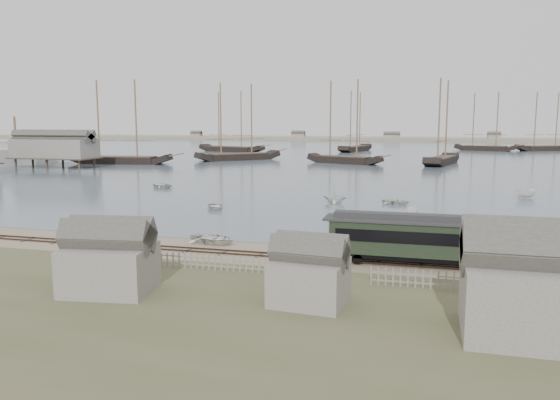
# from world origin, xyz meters

# --- Properties ---
(ground) EXTENTS (600.00, 600.00, 0.00)m
(ground) POSITION_xyz_m (0.00, 0.00, 0.00)
(ground) COLOR tan
(ground) RESTS_ON ground
(harbor_water) EXTENTS (600.00, 336.00, 0.06)m
(harbor_water) POSITION_xyz_m (0.00, 170.00, 0.03)
(harbor_water) COLOR #4C5C6C
(harbor_water) RESTS_ON ground
(rail_track) EXTENTS (120.00, 1.80, 0.16)m
(rail_track) POSITION_xyz_m (0.00, -2.00, 0.04)
(rail_track) COLOR #3A261F
(rail_track) RESTS_ON ground
(picket_fence_west) EXTENTS (19.00, 0.10, 1.20)m
(picket_fence_west) POSITION_xyz_m (-6.50, -7.00, 0.00)
(picket_fence_west) COLOR slate
(picket_fence_west) RESTS_ON ground
(picket_fence_east) EXTENTS (15.00, 0.10, 1.20)m
(picket_fence_east) POSITION_xyz_m (12.50, -7.50, 0.00)
(picket_fence_east) COLOR slate
(picket_fence_east) RESTS_ON ground
(shed_left) EXTENTS (5.00, 4.00, 4.10)m
(shed_left) POSITION_xyz_m (-10.00, -13.00, 0.00)
(shed_left) COLOR slate
(shed_left) RESTS_ON ground
(shed_mid) EXTENTS (4.00, 3.50, 3.60)m
(shed_mid) POSITION_xyz_m (2.00, -12.00, 0.00)
(shed_mid) COLOR slate
(shed_mid) RESTS_ON ground
(shed_right) EXTENTS (6.00, 5.00, 5.10)m
(shed_right) POSITION_xyz_m (13.00, -14.00, 0.00)
(shed_right) COLOR slate
(shed_right) RESTS_ON ground
(far_spit) EXTENTS (500.00, 20.00, 1.80)m
(far_spit) POSITION_xyz_m (0.00, 250.00, 0.00)
(far_spit) COLOR tan
(far_spit) RESTS_ON ground
(passenger_coach) EXTENTS (13.18, 2.54, 3.20)m
(passenger_coach) POSITION_xyz_m (7.66, -2.00, 2.03)
(passenger_coach) COLOR black
(passenger_coach) RESTS_ON ground
(beached_dinghy) EXTENTS (3.96, 4.78, 0.86)m
(beached_dinghy) POSITION_xyz_m (-9.02, 0.87, 0.43)
(beached_dinghy) COLOR silver
(beached_dinghy) RESTS_ON ground
(rowboat_0) EXTENTS (4.18, 3.99, 0.71)m
(rowboat_0) POSITION_xyz_m (-15.49, 17.51, 0.41)
(rowboat_0) COLOR silver
(rowboat_0) RESTS_ON harbor_water
(rowboat_1) EXTENTS (2.70, 3.08, 1.55)m
(rowboat_1) POSITION_xyz_m (-2.81, 25.94, 0.84)
(rowboat_1) COLOR silver
(rowboat_1) RESTS_ON harbor_water
(rowboat_2) EXTENTS (3.82, 1.65, 1.44)m
(rowboat_2) POSITION_xyz_m (6.78, 15.59, 0.78)
(rowboat_2) COLOR silver
(rowboat_2) RESTS_ON harbor_water
(rowboat_3) EXTENTS (3.18, 3.88, 0.70)m
(rowboat_3) POSITION_xyz_m (4.65, 26.81, 0.41)
(rowboat_3) COLOR silver
(rowboat_3) RESTS_ON harbor_water
(rowboat_5) EXTENTS (3.04, 3.47, 1.31)m
(rowboat_5) POSITION_xyz_m (21.04, 36.70, 0.71)
(rowboat_5) COLOR silver
(rowboat_5) RESTS_ON harbor_water
(rowboat_6) EXTENTS (4.22, 4.80, 0.82)m
(rowboat_6) POSITION_xyz_m (-31.27, 34.68, 0.47)
(rowboat_6) COLOR silver
(rowboat_6) RESTS_ON harbor_water
(schooner_0) EXTENTS (25.18, 8.82, 20.00)m
(schooner_0) POSITION_xyz_m (-63.06, 75.62, 10.06)
(schooner_0) COLOR black
(schooner_0) RESTS_ON harbor_water
(schooner_1) EXTENTS (19.95, 20.40, 20.00)m
(schooner_1) POSITION_xyz_m (-39.85, 94.77, 10.06)
(schooner_1) COLOR black
(schooner_1) RESTS_ON harbor_water
(schooner_2) EXTENTS (19.44, 11.15, 20.00)m
(schooner_2) POSITION_xyz_m (-11.16, 90.28, 10.06)
(schooner_2) COLOR black
(schooner_2) RESTS_ON harbor_water
(schooner_3) EXTENTS (9.62, 21.52, 20.00)m
(schooner_3) POSITION_xyz_m (11.53, 93.72, 10.06)
(schooner_3) COLOR black
(schooner_3) RESTS_ON harbor_water
(schooner_6) EXTENTS (24.91, 12.60, 20.00)m
(schooner_6) POSITION_xyz_m (-55.26, 131.47, 10.06)
(schooner_6) COLOR black
(schooner_6) RESTS_ON harbor_water
(schooner_7) EXTENTS (10.04, 20.86, 20.00)m
(schooner_7) POSITION_xyz_m (-15.45, 144.52, 10.06)
(schooner_7) COLOR black
(schooner_7) RESTS_ON harbor_water
(schooner_8) EXTENTS (20.65, 10.24, 20.00)m
(schooner_8) POSITION_xyz_m (27.33, 159.28, 10.06)
(schooner_8) COLOR black
(schooner_8) RESTS_ON harbor_water
(schooner_9) EXTENTS (21.58, 14.21, 20.00)m
(schooner_9) POSITION_xyz_m (47.49, 164.85, 10.06)
(schooner_9) COLOR black
(schooner_9) RESTS_ON harbor_water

